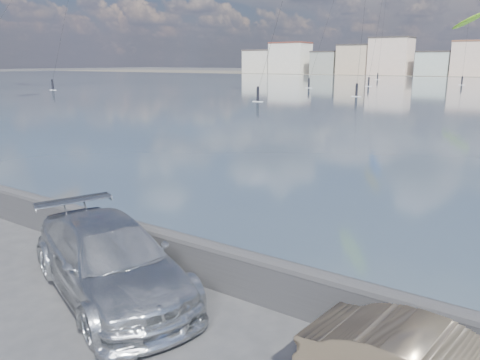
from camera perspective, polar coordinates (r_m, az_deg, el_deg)
ground at (r=10.04m, az=-18.67°, el=-16.20°), size 700.00×700.00×0.00m
seawall at (r=11.39m, az=-7.96°, el=-8.55°), size 400.00×0.36×1.08m
car_silver at (r=10.63m, az=-15.55°, el=-9.34°), size 6.01×4.11×1.62m
kitesurfer_13 at (r=133.38m, az=26.11°, el=17.00°), size 9.90×19.61×17.14m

